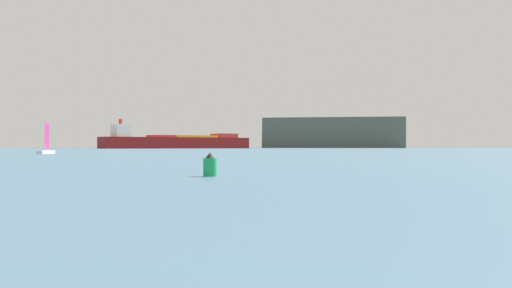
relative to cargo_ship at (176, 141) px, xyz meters
name	(u,v)px	position (x,y,z in m)	size (l,w,h in m)	color
cargo_ship	(176,141)	(0.00, 0.00, 0.00)	(157.86, 150.79, 33.93)	maroon
distant_headland	(211,134)	(-49.79, 375.92, 15.59)	(679.50, 249.62, 48.07)	#4C564C
channel_buoy	(210,166)	(212.02, -683.59, -7.50)	(1.21, 1.21, 2.11)	#19994C
small_sailboat	(46,151)	(115.92, -533.66, -7.38)	(3.30, 7.80, 12.09)	white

